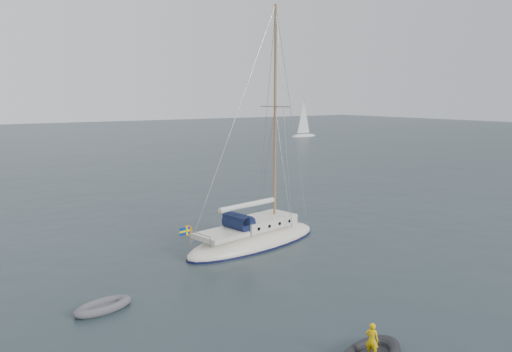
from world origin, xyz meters
TOP-DOWN VIEW (x-y plane):
  - ground at (0.00, 0.00)m, footprint 300.00×300.00m
  - sailboat at (0.13, 1.65)m, footprint 10.10×3.02m
  - dinghy at (-10.02, -2.46)m, footprint 2.51×1.13m
  - distant_yacht_b at (52.93, 61.45)m, footprint 6.66×3.55m

SIDE VIEW (x-z plane):
  - ground at x=0.00m, z-range 0.00..0.00m
  - dinghy at x=-10.02m, z-range -0.02..0.34m
  - sailboat at x=0.13m, z-range -6.11..8.28m
  - distant_yacht_b at x=52.93m, z-range -0.64..8.19m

